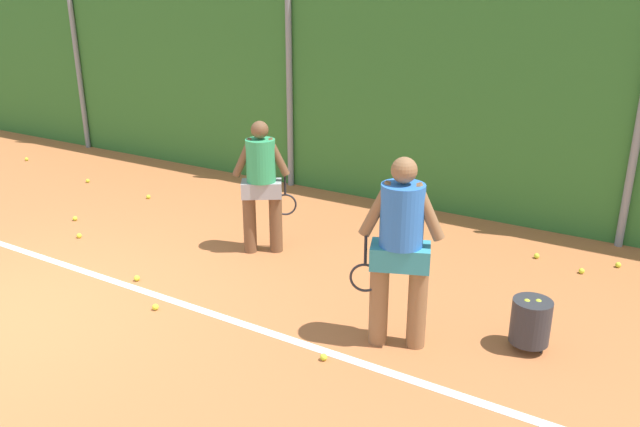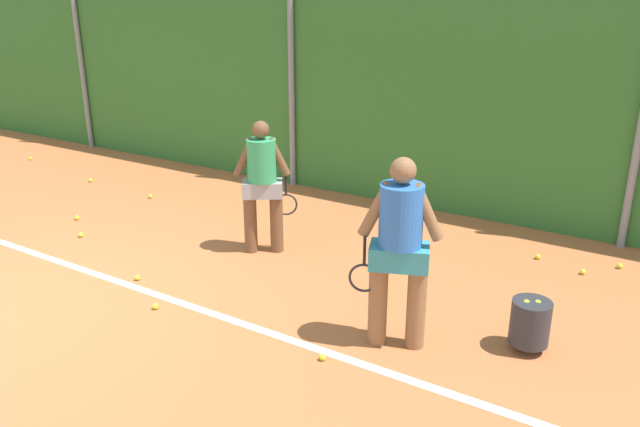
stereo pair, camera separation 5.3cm
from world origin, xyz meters
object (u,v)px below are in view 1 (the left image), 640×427
player_midcourt (262,181)px  tennis_ball_11 (148,197)px  tennis_ball_1 (324,357)px  tennis_ball_9 (75,218)px  tennis_ball_5 (27,159)px  tennis_ball_8 (79,236)px  player_foreground_near (400,244)px  tennis_ball_12 (155,307)px  ball_hopper (531,321)px  tennis_ball_6 (537,256)px  tennis_ball_7 (88,181)px  tennis_ball_2 (137,278)px  tennis_ball_3 (582,271)px  tennis_ball_10 (618,265)px

player_midcourt → tennis_ball_11: size_ratio=25.42×
tennis_ball_1 → tennis_ball_9: 5.07m
player_midcourt → tennis_ball_5: bearing=135.4°
tennis_ball_8 → player_foreground_near: bearing=-2.5°
tennis_ball_5 → tennis_ball_12: same height
tennis_ball_9 → ball_hopper: bearing=-0.6°
player_midcourt → ball_hopper: size_ratio=3.27×
tennis_ball_6 → tennis_ball_11: 5.90m
tennis_ball_5 → tennis_ball_7: size_ratio=1.00×
tennis_ball_8 → tennis_ball_12: bearing=-21.4°
tennis_ball_2 → tennis_ball_7: (-3.62, 2.29, 0.00)m
tennis_ball_1 → tennis_ball_3: bearing=62.3°
tennis_ball_10 → player_foreground_near: bearing=-117.9°
tennis_ball_8 → tennis_ball_11: size_ratio=1.00×
ball_hopper → tennis_ball_2: 4.29m
tennis_ball_2 → tennis_ball_5: 6.39m
tennis_ball_7 → tennis_ball_9: same height
player_foreground_near → tennis_ball_2: player_foreground_near is taller
tennis_ball_7 → tennis_ball_11: size_ratio=1.00×
tennis_ball_10 → tennis_ball_8: bearing=-156.5°
tennis_ball_12 → tennis_ball_11: bearing=136.9°
player_midcourt → tennis_ball_7: bearing=134.8°
tennis_ball_2 → tennis_ball_10: (4.66, 3.27, 0.00)m
player_foreground_near → tennis_ball_11: (-5.19, 1.88, -0.98)m
ball_hopper → tennis_ball_5: ball_hopper is taller
tennis_ball_3 → tennis_ball_8: bearing=-158.6°
tennis_ball_11 → tennis_ball_6: bearing=8.1°
tennis_ball_8 → tennis_ball_10: same height
tennis_ball_10 → tennis_ball_2: bearing=-144.9°
ball_hopper → tennis_ball_6: ball_hopper is taller
tennis_ball_7 → tennis_ball_10: (8.28, 0.98, 0.00)m
tennis_ball_1 → tennis_ball_6: bearing=71.8°
player_foreground_near → ball_hopper: (1.09, 0.55, -0.73)m
tennis_ball_1 → tennis_ball_10: bearing=60.7°
player_midcourt → tennis_ball_12: (-0.05, -1.85, -0.91)m
tennis_ball_2 → tennis_ball_12: same height
tennis_ball_6 → tennis_ball_8: bearing=-155.1°
tennis_ball_5 → tennis_ball_9: (3.57, -1.71, 0.00)m
tennis_ball_2 → tennis_ball_3: size_ratio=1.00×
tennis_ball_9 → tennis_ball_3: bearing=16.3°
tennis_ball_6 → tennis_ball_8: (-5.41, -2.51, 0.00)m
ball_hopper → tennis_ball_9: bearing=179.4°
tennis_ball_5 → tennis_ball_8: 4.67m
tennis_ball_9 → tennis_ball_11: 1.28m
tennis_ball_5 → tennis_ball_7: bearing=-9.2°
tennis_ball_9 → tennis_ball_10: bearing=18.7°
player_foreground_near → tennis_ball_7: size_ratio=27.50×
player_foreground_near → player_midcourt: (-2.37, 1.14, -0.08)m
ball_hopper → tennis_ball_2: size_ratio=7.78×
tennis_ball_2 → tennis_ball_1: bearing=-5.9°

